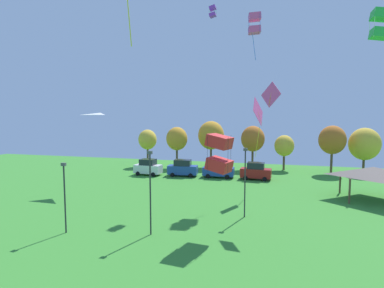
# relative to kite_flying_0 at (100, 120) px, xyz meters

# --- Properties ---
(kite_flying_0) EXTENTS (2.60, 1.83, 0.32)m
(kite_flying_0) POSITION_rel_kite_flying_0_xyz_m (0.00, 0.00, 0.00)
(kite_flying_0) COLOR white
(kite_flying_1) EXTENTS (1.10, 1.02, 1.84)m
(kite_flying_1) POSITION_rel_kite_flying_0_xyz_m (27.27, -12.27, 6.00)
(kite_flying_1) COLOR green
(kite_flying_3) EXTENTS (0.99, 3.34, 6.89)m
(kite_flying_3) POSITION_rel_kite_flying_0_xyz_m (19.38, 1.30, 0.85)
(kite_flying_3) COLOR #E54C93
(kite_flying_5) EXTENTS (1.73, 1.59, 2.31)m
(kite_flying_5) POSITION_rel_kite_flying_0_xyz_m (20.79, -6.11, 2.31)
(kite_flying_5) COLOR #E54C93
(kite_flying_8) EXTENTS (1.60, 1.57, 5.35)m
(kite_flying_8) POSITION_rel_kite_flying_0_xyz_m (18.69, 3.23, 11.25)
(kite_flying_8) COLOR #E54C93
(kite_flying_9) EXTENTS (0.82, 0.74, 1.38)m
(kite_flying_9) POSITION_rel_kite_flying_0_xyz_m (13.95, 1.93, 12.62)
(kite_flying_9) COLOR purple
(kite_flying_10) EXTENTS (2.11, 2.01, 2.97)m
(kite_flying_10) POSITION_rel_kite_flying_0_xyz_m (17.15, -11.26, -2.39)
(kite_flying_10) COLOR red
(parked_car_leftmost) EXTENTS (4.22, 2.23, 2.49)m
(parked_car_leftmost) POSITION_rel_kite_flying_0_xyz_m (2.56, 8.83, -7.36)
(parked_car_leftmost) COLOR silver
(parked_car_leftmost) RESTS_ON ground
(parked_car_second_from_left) EXTENTS (4.60, 2.38, 2.53)m
(parked_car_second_from_left) POSITION_rel_kite_flying_0_xyz_m (7.98, 9.38, -7.34)
(parked_car_second_from_left) COLOR #234299
(parked_car_second_from_left) RESTS_ON ground
(parked_car_third_from_left) EXTENTS (4.59, 2.14, 2.39)m
(parked_car_third_from_left) POSITION_rel_kite_flying_0_xyz_m (13.41, 9.75, -7.40)
(parked_car_third_from_left) COLOR #234299
(parked_car_third_from_left) RESTS_ON ground
(parked_car_rightmost_in_row) EXTENTS (4.38, 2.25, 2.47)m
(parked_car_rightmost_in_row) POSITION_rel_kite_flying_0_xyz_m (18.84, 9.67, -7.36)
(parked_car_rightmost_in_row) COLOR maroon
(parked_car_rightmost_in_row) RESTS_ON ground
(park_pavilion) EXTENTS (7.13, 5.83, 3.60)m
(park_pavilion) POSITION_rel_kite_flying_0_xyz_m (31.59, 2.18, -5.49)
(park_pavilion) COLOR brown
(park_pavilion) RESTS_ON ground
(light_post_0) EXTENTS (0.36, 0.20, 6.41)m
(light_post_0) POSITION_rel_kite_flying_0_xyz_m (12.23, -13.04, -4.97)
(light_post_0) COLOR #2D2D33
(light_post_0) RESTS_ON ground
(light_post_1) EXTENTS (0.36, 0.20, 6.20)m
(light_post_1) POSITION_rel_kite_flying_0_xyz_m (18.75, -7.13, -5.08)
(light_post_1) COLOR #2D2D33
(light_post_1) RESTS_ON ground
(light_post_2) EXTENTS (0.36, 0.20, 5.46)m
(light_post_2) POSITION_rel_kite_flying_0_xyz_m (5.76, -14.41, -5.46)
(light_post_2) COLOR #2D2D33
(light_post_2) RESTS_ON ground
(treeline_tree_0) EXTENTS (3.31, 3.31, 6.69)m
(treeline_tree_0) POSITION_rel_kite_flying_0_xyz_m (-0.95, 16.82, -3.74)
(treeline_tree_0) COLOR brown
(treeline_tree_0) RESTS_ON ground
(treeline_tree_1) EXTENTS (3.73, 3.73, 7.21)m
(treeline_tree_1) POSITION_rel_kite_flying_0_xyz_m (4.79, 16.41, -3.44)
(treeline_tree_1) COLOR brown
(treeline_tree_1) RESTS_ON ground
(treeline_tree_2) EXTENTS (4.61, 4.61, 8.24)m
(treeline_tree_2) POSITION_rel_kite_flying_0_xyz_m (10.45, 18.72, -2.88)
(treeline_tree_2) COLOR brown
(treeline_tree_2) RESTS_ON ground
(treeline_tree_3) EXTENTS (3.99, 3.99, 7.46)m
(treeline_tree_3) POSITION_rel_kite_flying_0_xyz_m (17.80, 18.37, -3.34)
(treeline_tree_3) COLOR brown
(treeline_tree_3) RESTS_ON ground
(treeline_tree_4) EXTENTS (3.22, 3.22, 5.92)m
(treeline_tree_4) POSITION_rel_kite_flying_0_xyz_m (22.99, 18.88, -4.46)
(treeline_tree_4) COLOR brown
(treeline_tree_4) RESTS_ON ground
(treeline_tree_5) EXTENTS (4.10, 4.10, 7.63)m
(treeline_tree_5) POSITION_rel_kite_flying_0_xyz_m (30.12, 17.40, -3.23)
(treeline_tree_5) COLOR brown
(treeline_tree_5) RESTS_ON ground
(treeline_tree_6) EXTENTS (4.65, 4.65, 7.26)m
(treeline_tree_6) POSITION_rel_kite_flying_0_xyz_m (35.09, 18.90, -3.88)
(treeline_tree_6) COLOR brown
(treeline_tree_6) RESTS_ON ground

